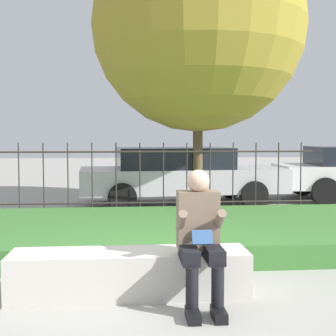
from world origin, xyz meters
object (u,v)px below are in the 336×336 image
person_seated_reader (200,232)px  car_parked_center (179,174)px  stone_bench (130,276)px  tree_behind_fence (198,25)px

person_seated_reader → car_parked_center: size_ratio=0.26×
stone_bench → person_seated_reader: bearing=-25.0°
stone_bench → person_seated_reader: person_seated_reader is taller
stone_bench → car_parked_center: 6.25m
person_seated_reader → car_parked_center: bearing=85.4°
person_seated_reader → stone_bench: bearing=155.0°
person_seated_reader → car_parked_center: car_parked_center is taller
stone_bench → car_parked_center: bearing=79.3°
car_parked_center → tree_behind_fence: (0.30, -0.84, 3.14)m
person_seated_reader → tree_behind_fence: bearing=81.7°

